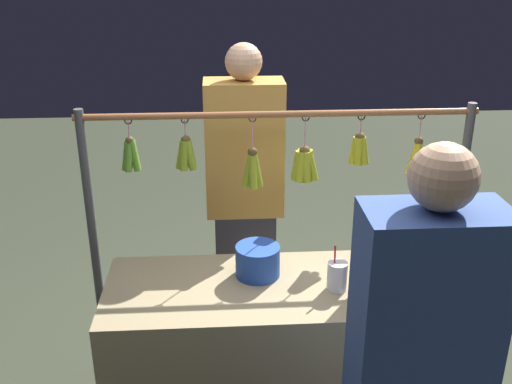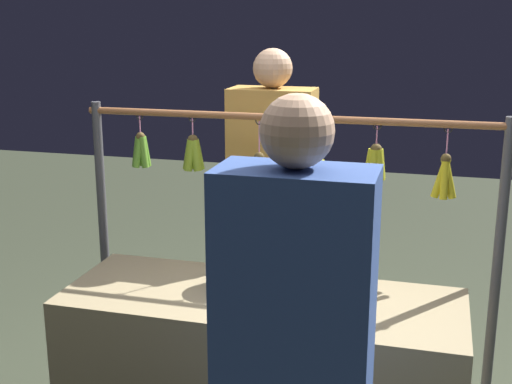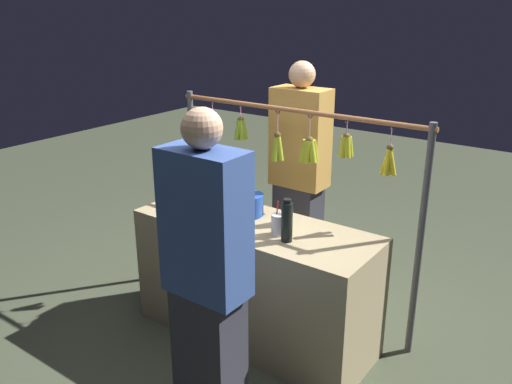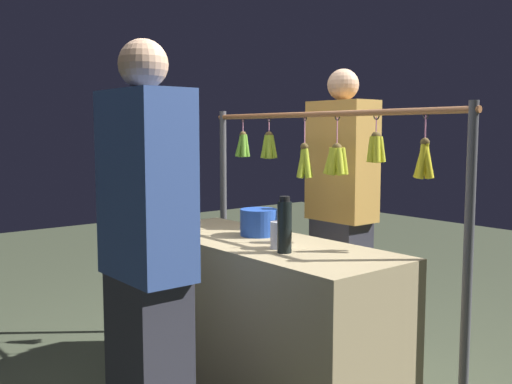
{
  "view_description": "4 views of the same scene",
  "coord_description": "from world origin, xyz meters",
  "px_view_note": "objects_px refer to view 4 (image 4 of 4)",
  "views": [
    {
      "loc": [
        0.28,
        2.24,
        2.2
      ],
      "look_at": [
        0.14,
        0.0,
        1.27
      ],
      "focal_mm": 41.33,
      "sensor_mm": 36.0,
      "label": 1
    },
    {
      "loc": [
        -0.64,
        2.44,
        1.92
      ],
      "look_at": [
        0.02,
        0.0,
        1.26
      ],
      "focal_mm": 47.57,
      "sensor_mm": 36.0,
      "label": 2
    },
    {
      "loc": [
        -1.85,
        2.55,
        2.17
      ],
      "look_at": [
        -0.01,
        0.0,
        1.04
      ],
      "focal_mm": 37.69,
      "sensor_mm": 36.0,
      "label": 3
    },
    {
      "loc": [
        -2.3,
        1.89,
        1.39
      ],
      "look_at": [
        0.03,
        0.0,
        1.08
      ],
      "focal_mm": 41.02,
      "sensor_mm": 36.0,
      "label": 4
    }
  ],
  "objects_px": {
    "water_bottle": "(285,226)",
    "blue_bucket": "(259,222)",
    "drink_cup": "(279,235)",
    "customer_person": "(147,269)",
    "vendor_person": "(341,215)"
  },
  "relations": [
    {
      "from": "blue_bucket",
      "to": "vendor_person",
      "type": "bearing_deg",
      "value": -87.74
    },
    {
      "from": "water_bottle",
      "to": "blue_bucket",
      "type": "height_order",
      "value": "water_bottle"
    },
    {
      "from": "water_bottle",
      "to": "drink_cup",
      "type": "relative_size",
      "value": 1.26
    },
    {
      "from": "drink_cup",
      "to": "customer_person",
      "type": "xyz_separation_m",
      "value": [
        -0.1,
        0.77,
        -0.03
      ]
    },
    {
      "from": "blue_bucket",
      "to": "drink_cup",
      "type": "distance_m",
      "value": 0.36
    },
    {
      "from": "water_bottle",
      "to": "vendor_person",
      "type": "distance_m",
      "value": 0.99
    },
    {
      "from": "water_bottle",
      "to": "customer_person",
      "type": "relative_size",
      "value": 0.15
    },
    {
      "from": "vendor_person",
      "to": "customer_person",
      "type": "bearing_deg",
      "value": 105.96
    },
    {
      "from": "water_bottle",
      "to": "blue_bucket",
      "type": "distance_m",
      "value": 0.47
    },
    {
      "from": "blue_bucket",
      "to": "vendor_person",
      "type": "xyz_separation_m",
      "value": [
        0.03,
        -0.68,
        -0.02
      ]
    },
    {
      "from": "drink_cup",
      "to": "customer_person",
      "type": "relative_size",
      "value": 0.12
    },
    {
      "from": "blue_bucket",
      "to": "vendor_person",
      "type": "relative_size",
      "value": 0.11
    },
    {
      "from": "water_bottle",
      "to": "drink_cup",
      "type": "height_order",
      "value": "water_bottle"
    },
    {
      "from": "blue_bucket",
      "to": "customer_person",
      "type": "bearing_deg",
      "value": 115.22
    },
    {
      "from": "blue_bucket",
      "to": "customer_person",
      "type": "xyz_separation_m",
      "value": [
        -0.43,
        0.91,
        -0.04
      ]
    }
  ]
}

